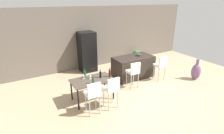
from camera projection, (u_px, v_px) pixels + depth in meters
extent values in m
plane|color=tan|center=(141.00, 87.00, 6.79)|extent=(10.00, 10.00, 0.00)
cube|color=#665B51|center=(104.00, 36.00, 8.74)|extent=(10.00, 0.12, 2.90)
cube|color=black|center=(133.00, 67.00, 7.52)|extent=(1.71, 0.88, 0.92)
cube|color=white|center=(133.00, 72.00, 6.56)|extent=(0.42, 0.42, 0.08)
cube|color=white|center=(135.00, 68.00, 6.34)|extent=(0.40, 0.08, 0.36)
cylinder|color=#B2B2B7|center=(126.00, 79.00, 6.75)|extent=(0.03, 0.03, 0.61)
cylinder|color=#B2B2B7|center=(133.00, 78.00, 6.89)|extent=(0.03, 0.03, 0.61)
cylinder|color=#B2B2B7|center=(131.00, 82.00, 6.48)|extent=(0.03, 0.03, 0.61)
cylinder|color=#B2B2B7|center=(138.00, 81.00, 6.62)|extent=(0.03, 0.03, 0.61)
cube|color=white|center=(160.00, 65.00, 7.20)|extent=(0.42, 0.42, 0.08)
cube|color=white|center=(163.00, 61.00, 6.98)|extent=(0.40, 0.08, 0.36)
cylinder|color=#B2B2B7|center=(153.00, 72.00, 7.39)|extent=(0.03, 0.03, 0.61)
cylinder|color=#B2B2B7|center=(159.00, 71.00, 7.53)|extent=(0.03, 0.03, 0.61)
cylinder|color=#B2B2B7|center=(159.00, 75.00, 7.13)|extent=(0.03, 0.03, 0.61)
cylinder|color=#B2B2B7|center=(165.00, 73.00, 7.26)|extent=(0.03, 0.03, 0.61)
cube|color=#4C4238|center=(92.00, 80.00, 5.71)|extent=(1.36, 0.78, 0.04)
cylinder|color=black|center=(71.00, 90.00, 5.82)|extent=(0.05, 0.05, 0.70)
cylinder|color=black|center=(104.00, 82.00, 6.40)|extent=(0.05, 0.05, 0.70)
cylinder|color=black|center=(78.00, 100.00, 5.29)|extent=(0.05, 0.05, 0.70)
cylinder|color=black|center=(113.00, 90.00, 5.87)|extent=(0.05, 0.05, 0.70)
cube|color=white|center=(92.00, 94.00, 5.04)|extent=(0.41, 0.41, 0.08)
cube|color=white|center=(94.00, 89.00, 4.82)|extent=(0.40, 0.07, 0.36)
cylinder|color=#B2B2B7|center=(86.00, 103.00, 5.22)|extent=(0.03, 0.03, 0.61)
cylinder|color=#B2B2B7|center=(95.00, 100.00, 5.37)|extent=(0.03, 0.03, 0.61)
cylinder|color=#B2B2B7|center=(90.00, 108.00, 4.96)|extent=(0.03, 0.03, 0.61)
cylinder|color=#B2B2B7|center=(100.00, 105.00, 5.11)|extent=(0.03, 0.03, 0.61)
cube|color=white|center=(111.00, 88.00, 5.32)|extent=(0.41, 0.41, 0.08)
cube|color=white|center=(114.00, 84.00, 5.11)|extent=(0.40, 0.07, 0.36)
cylinder|color=#B2B2B7|center=(104.00, 97.00, 5.50)|extent=(0.03, 0.03, 0.61)
cylinder|color=#B2B2B7|center=(112.00, 95.00, 5.65)|extent=(0.03, 0.03, 0.61)
cylinder|color=#B2B2B7|center=(109.00, 102.00, 5.24)|extent=(0.03, 0.03, 0.61)
cylinder|color=#B2B2B7|center=(118.00, 99.00, 5.40)|extent=(0.03, 0.03, 0.61)
cylinder|color=black|center=(100.00, 75.00, 5.82)|extent=(0.07, 0.07, 0.20)
cylinder|color=black|center=(100.00, 71.00, 5.77)|extent=(0.02, 0.02, 0.08)
cylinder|color=#194723|center=(93.00, 81.00, 5.39)|extent=(0.06, 0.06, 0.22)
cylinder|color=#194723|center=(93.00, 76.00, 5.33)|extent=(0.02, 0.02, 0.08)
cylinder|color=#471E19|center=(110.00, 73.00, 5.88)|extent=(0.08, 0.08, 0.24)
cylinder|color=#471E19|center=(110.00, 69.00, 5.83)|extent=(0.03, 0.03, 0.06)
cylinder|color=#194723|center=(85.00, 74.00, 5.87)|extent=(0.08, 0.08, 0.21)
cylinder|color=#194723|center=(84.00, 70.00, 5.82)|extent=(0.03, 0.03, 0.09)
cylinder|color=silver|center=(90.00, 79.00, 5.76)|extent=(0.06, 0.06, 0.00)
cylinder|color=silver|center=(90.00, 78.00, 5.74)|extent=(0.01, 0.01, 0.08)
cone|color=silver|center=(90.00, 75.00, 5.71)|extent=(0.07, 0.07, 0.09)
cylinder|color=silver|center=(84.00, 78.00, 5.78)|extent=(0.06, 0.06, 0.00)
cylinder|color=silver|center=(84.00, 77.00, 5.76)|extent=(0.01, 0.01, 0.08)
cone|color=silver|center=(84.00, 75.00, 5.73)|extent=(0.07, 0.07, 0.09)
cube|color=black|center=(87.00, 52.00, 8.05)|extent=(0.72, 0.68, 1.84)
cylinder|color=#333338|center=(139.00, 55.00, 7.49)|extent=(0.22, 0.22, 0.07)
ellipsoid|color=#704C75|center=(196.00, 72.00, 7.34)|extent=(0.37, 0.37, 0.68)
cylinder|color=#704C75|center=(198.00, 62.00, 7.18)|extent=(0.11, 0.11, 0.24)
cylinder|color=#996B4C|center=(136.00, 59.00, 9.67)|extent=(0.24, 0.24, 0.22)
sphere|color=#2D6B33|center=(136.00, 54.00, 9.56)|extent=(0.39, 0.39, 0.39)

